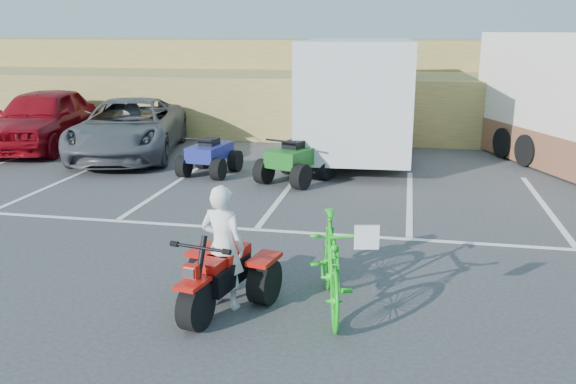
% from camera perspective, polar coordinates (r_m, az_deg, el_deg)
% --- Properties ---
extents(ground, '(100.00, 100.00, 0.00)m').
position_cam_1_polar(ground, '(8.80, -6.83, -8.40)').
color(ground, '#353537').
rests_on(ground, ground).
extents(parking_stripes, '(28.00, 5.16, 0.01)m').
position_cam_1_polar(parking_stripes, '(12.36, 2.77, -1.38)').
color(parking_stripes, white).
rests_on(parking_stripes, ground).
extents(grass_embankment, '(40.00, 8.50, 3.10)m').
position_cam_1_polar(grass_embankment, '(23.38, 4.84, 9.85)').
color(grass_embankment, olive).
rests_on(grass_embankment, ground).
extents(red_trike_atv, '(1.47, 1.78, 1.02)m').
position_cam_1_polar(red_trike_atv, '(7.98, -6.49, -10.94)').
color(red_trike_atv, '#BB110A').
rests_on(red_trike_atv, ground).
extents(rider, '(0.66, 0.50, 1.62)m').
position_cam_1_polar(rider, '(7.78, -6.13, -5.13)').
color(rider, white).
rests_on(rider, ground).
extents(green_dirt_bike, '(0.97, 2.12, 1.23)m').
position_cam_1_polar(green_dirt_bike, '(7.75, 4.06, -6.73)').
color(green_dirt_bike, '#14BF19').
rests_on(green_dirt_bike, ground).
extents(grey_pickup, '(3.85, 6.15, 1.58)m').
position_cam_1_polar(grey_pickup, '(17.88, -14.66, 5.83)').
color(grey_pickup, '#494B51').
rests_on(grey_pickup, ground).
extents(red_car, '(2.92, 5.53, 1.79)m').
position_cam_1_polar(red_car, '(19.87, -21.94, 6.41)').
color(red_car, maroon).
rests_on(red_car, ground).
extents(cargo_trailer, '(3.08, 7.01, 3.22)m').
position_cam_1_polar(cargo_trailer, '(17.43, 6.53, 9.14)').
color(cargo_trailer, silver).
rests_on(cargo_trailer, ground).
extents(quad_atv_blue, '(1.33, 1.67, 1.00)m').
position_cam_1_polar(quad_atv_blue, '(15.28, -7.27, 1.68)').
color(quad_atv_blue, navy).
rests_on(quad_atv_blue, ground).
extents(quad_atv_green, '(1.79, 2.02, 1.10)m').
position_cam_1_polar(quad_atv_green, '(14.41, 0.66, 0.99)').
color(quad_atv_green, '#155E18').
rests_on(quad_atv_green, ground).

